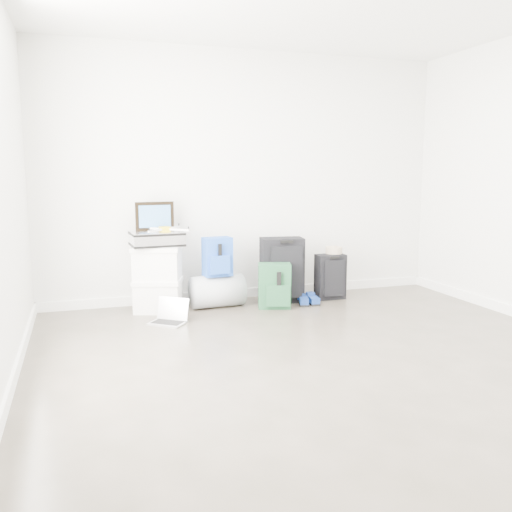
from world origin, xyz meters
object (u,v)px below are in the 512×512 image
object	(u,v)px
carry_on	(331,277)
large_suitcase	(282,270)
briefcase	(157,239)
laptop	(170,317)
duffel_bag	(217,291)
boxes_stack	(158,278)

from	to	relation	value
carry_on	large_suitcase	bearing A→B (deg)	175.86
briefcase	laptop	xyz separation A→B (m)	(0.04, -0.47, -0.69)
duffel_bag	carry_on	xyz separation A→B (m)	(1.29, -0.04, 0.08)
boxes_stack	duffel_bag	world-z (taller)	boxes_stack
boxes_stack	laptop	distance (m)	0.55
duffel_bag	large_suitcase	size ratio (longest dim) A/B	0.78
laptop	carry_on	bearing A→B (deg)	50.92
carry_on	laptop	xyz separation A→B (m)	(-1.86, -0.41, -0.20)
boxes_stack	large_suitcase	xyz separation A→B (m)	(1.34, -0.02, 0.01)
briefcase	laptop	bearing A→B (deg)	-88.74
boxes_stack	laptop	bearing A→B (deg)	-66.98
boxes_stack	large_suitcase	distance (m)	1.34
carry_on	laptop	size ratio (longest dim) A/B	1.27
boxes_stack	briefcase	world-z (taller)	briefcase
duffel_bag	carry_on	world-z (taller)	carry_on
boxes_stack	carry_on	size ratio (longest dim) A/B	1.34
carry_on	boxes_stack	bearing A→B (deg)	178.33
briefcase	duffel_bag	bearing A→B (deg)	-5.78
duffel_bag	carry_on	size ratio (longest dim) A/B	1.09
large_suitcase	laptop	bearing A→B (deg)	-152.15
duffel_bag	laptop	xyz separation A→B (m)	(-0.57, -0.45, -0.11)
laptop	briefcase	bearing A→B (deg)	133.20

